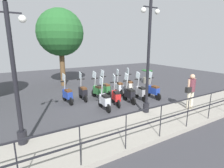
# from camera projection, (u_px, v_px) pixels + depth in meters

# --- Properties ---
(ground_plane) EXTENTS (28.00, 28.00, 0.00)m
(ground_plane) POSITION_uv_depth(u_px,v_px,m) (121.00, 99.00, 9.83)
(ground_plane) COLOR #38383D
(promenade_walkway) EXTENTS (2.20, 20.00, 0.15)m
(promenade_walkway) POSITION_uv_depth(u_px,v_px,m) (164.00, 118.00, 7.17)
(promenade_walkway) COLOR gray
(promenade_walkway) RESTS_ON ground_plane
(fence_railing) EXTENTS (0.04, 16.03, 1.07)m
(fence_railing) POSITION_uv_depth(u_px,v_px,m) (188.00, 107.00, 6.11)
(fence_railing) COLOR black
(fence_railing) RESTS_ON promenade_walkway
(lamp_post_near) EXTENTS (0.26, 0.90, 4.64)m
(lamp_post_near) POSITION_uv_depth(u_px,v_px,m) (148.00, 65.00, 7.16)
(lamp_post_near) COLOR black
(lamp_post_near) RESTS_ON promenade_walkway
(lamp_post_far) EXTENTS (0.26, 0.90, 4.05)m
(lamp_post_far) POSITION_uv_depth(u_px,v_px,m) (16.00, 85.00, 4.82)
(lamp_post_far) COLOR black
(lamp_post_far) RESTS_ON promenade_walkway
(pedestrian_with_bag) EXTENTS (0.33, 0.65, 1.59)m
(pedestrian_with_bag) POSITION_uv_depth(u_px,v_px,m) (191.00, 89.00, 7.84)
(pedestrian_with_bag) COLOR beige
(pedestrian_with_bag) RESTS_ON promenade_walkway
(tree_distant) EXTENTS (3.26, 3.26, 5.44)m
(tree_distant) POSITION_uv_depth(u_px,v_px,m) (60.00, 33.00, 12.23)
(tree_distant) COLOR brown
(tree_distant) RESTS_ON ground_plane
(potted_palm) EXTENTS (1.06, 0.66, 1.05)m
(potted_palm) POSITION_uv_depth(u_px,v_px,m) (147.00, 77.00, 13.78)
(potted_palm) COLOR slate
(potted_palm) RESTS_ON ground_plane
(scooter_near_0) EXTENTS (1.23, 0.44, 1.54)m
(scooter_near_0) POSITION_uv_depth(u_px,v_px,m) (153.00, 90.00, 9.87)
(scooter_near_0) COLOR black
(scooter_near_0) RESTS_ON ground_plane
(scooter_near_1) EXTENTS (1.23, 0.44, 1.54)m
(scooter_near_1) POSITION_uv_depth(u_px,v_px,m) (141.00, 92.00, 9.61)
(scooter_near_1) COLOR black
(scooter_near_1) RESTS_ON ground_plane
(scooter_near_2) EXTENTS (1.23, 0.44, 1.54)m
(scooter_near_2) POSITION_uv_depth(u_px,v_px,m) (129.00, 94.00, 9.18)
(scooter_near_2) COLOR black
(scooter_near_2) RESTS_ON ground_plane
(scooter_near_3) EXTENTS (1.21, 0.51, 1.54)m
(scooter_near_3) POSITION_uv_depth(u_px,v_px,m) (116.00, 96.00, 8.78)
(scooter_near_3) COLOR black
(scooter_near_3) RESTS_ON ground_plane
(scooter_near_4) EXTENTS (1.23, 0.44, 1.54)m
(scooter_near_4) POSITION_uv_depth(u_px,v_px,m) (104.00, 100.00, 8.16)
(scooter_near_4) COLOR black
(scooter_near_4) RESTS_ON ground_plane
(scooter_far_0) EXTENTS (1.20, 0.54, 1.54)m
(scooter_far_0) POSITION_uv_depth(u_px,v_px,m) (129.00, 85.00, 11.10)
(scooter_far_0) COLOR black
(scooter_far_0) RESTS_ON ground_plane
(scooter_far_1) EXTENTS (1.22, 0.51, 1.54)m
(scooter_far_1) POSITION_uv_depth(u_px,v_px,m) (119.00, 87.00, 10.69)
(scooter_far_1) COLOR black
(scooter_far_1) RESTS_ON ground_plane
(scooter_far_2) EXTENTS (1.23, 0.44, 1.54)m
(scooter_far_2) POSITION_uv_depth(u_px,v_px,m) (105.00, 88.00, 10.32)
(scooter_far_2) COLOR black
(scooter_far_2) RESTS_ON ground_plane
(scooter_far_3) EXTENTS (1.23, 0.44, 1.54)m
(scooter_far_3) POSITION_uv_depth(u_px,v_px,m) (98.00, 90.00, 9.83)
(scooter_far_3) COLOR black
(scooter_far_3) RESTS_ON ground_plane
(scooter_far_4) EXTENTS (1.23, 0.44, 1.54)m
(scooter_far_4) POSITION_uv_depth(u_px,v_px,m) (83.00, 92.00, 9.58)
(scooter_far_4) COLOR black
(scooter_far_4) RESTS_ON ground_plane
(scooter_far_5) EXTENTS (1.23, 0.44, 1.54)m
(scooter_far_5) POSITION_uv_depth(u_px,v_px,m) (67.00, 94.00, 9.09)
(scooter_far_5) COLOR black
(scooter_far_5) RESTS_ON ground_plane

